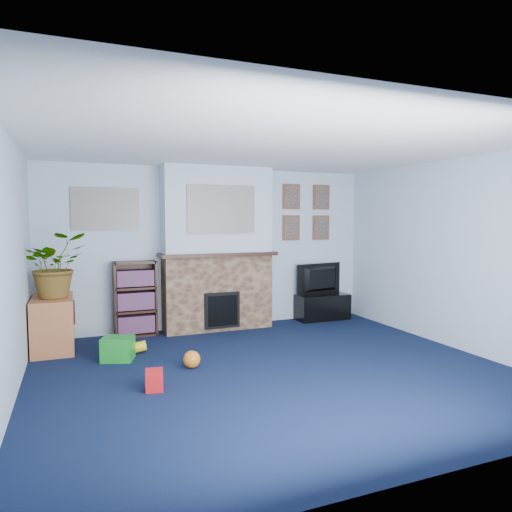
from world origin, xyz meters
name	(u,v)px	position (x,y,z in m)	size (l,w,h in m)	color
floor	(273,370)	(0.00, 0.00, 0.00)	(5.00, 4.50, 0.01)	#0D1732
ceiling	(274,146)	(0.00, 0.00, 2.40)	(5.00, 4.50, 0.01)	white
wall_back	(213,248)	(0.00, 2.25, 1.20)	(5.00, 0.04, 2.40)	silver
wall_front	(425,291)	(0.00, -2.25, 1.20)	(5.00, 0.04, 2.40)	silver
wall_left	(8,270)	(-2.50, 0.00, 1.20)	(0.04, 4.50, 2.40)	silver
wall_right	(454,254)	(2.50, 0.00, 1.20)	(0.04, 4.50, 2.40)	silver
chimney_breast	(217,250)	(0.00, 2.05, 1.18)	(1.72, 0.50, 2.40)	brown
collage_main	(221,209)	(0.00, 1.84, 1.78)	(1.00, 0.03, 0.68)	gray
collage_left	(105,209)	(-1.55, 2.23, 1.78)	(0.90, 0.03, 0.58)	gray
portrait_tl	(291,197)	(1.30, 2.23, 2.00)	(0.30, 0.03, 0.40)	brown
portrait_tr	(321,197)	(1.85, 2.23, 2.00)	(0.30, 0.03, 0.40)	brown
portrait_bl	(291,228)	(1.30, 2.23, 1.50)	(0.30, 0.03, 0.40)	brown
portrait_br	(321,228)	(1.85, 2.23, 1.50)	(0.30, 0.03, 0.40)	brown
tv_stand	(322,306)	(1.78, 2.03, 0.23)	(0.87, 0.37, 0.41)	black
television	(322,279)	(1.78, 2.05, 0.66)	(0.87, 0.11, 0.50)	black
bookshelf	(135,300)	(-1.19, 2.11, 0.50)	(0.58, 0.28, 1.05)	black
sideboard	(53,322)	(-2.24, 1.74, 0.35)	(0.48, 0.86, 0.67)	#B36439
potted_plant	(55,265)	(-2.19, 1.69, 1.07)	(0.73, 0.63, 0.81)	#26661E
mantel_clock	(217,248)	(-0.01, 2.00, 1.22)	(0.10, 0.06, 0.14)	gold
mantel_candle	(236,247)	(0.27, 2.00, 1.23)	(0.05, 0.05, 0.17)	#B2BFC6
mantel_teddy	(176,249)	(-0.63, 2.00, 1.22)	(0.13, 0.13, 0.13)	gray
mantel_can	(264,247)	(0.73, 2.00, 1.21)	(0.06, 0.06, 0.12)	red
green_crate	(118,348)	(-1.53, 1.00, 0.14)	(0.34, 0.27, 0.27)	#198C26
toy_ball	(192,360)	(-0.80, 0.41, 0.09)	(0.19, 0.19, 0.19)	orange
toy_block	(154,379)	(-1.29, -0.10, 0.11)	(0.16, 0.16, 0.20)	red
toy_tube	(135,348)	(-1.32, 1.20, 0.07)	(0.13, 0.13, 0.27)	yellow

